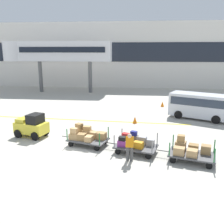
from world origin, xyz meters
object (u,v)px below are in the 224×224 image
baggage_cart_middle (134,143)px  baggage_cart_tail (190,151)px  baggage_cart_lead (86,136)px  shuttle_van (200,104)px  baggage_handler (130,146)px  baggage_tug (32,126)px  safety_cone_near (162,104)px  safety_cone_far (135,120)px

baggage_cart_middle → baggage_cart_tail: bearing=-15.9°
baggage_cart_lead → baggage_cart_middle: size_ratio=1.00×
baggage_cart_middle → shuttle_van: 9.35m
baggage_handler → shuttle_van: bearing=57.8°
baggage_cart_middle → shuttle_van: (5.36, 7.64, 0.71)m
baggage_cart_tail → baggage_cart_lead: bearing=164.1°
baggage_tug → baggage_cart_lead: baggage_tug is taller
safety_cone_near → safety_cone_far: size_ratio=1.00×
baggage_handler → baggage_tug: bearing=154.3°
safety_cone_far → safety_cone_near: bearing=66.1°
safety_cone_far → baggage_handler: bearing=-91.8°
baggage_cart_lead → safety_cone_near: bearing=62.9°
baggage_cart_lead → safety_cone_far: (2.91, 4.87, -0.30)m
baggage_tug → baggage_handler: size_ratio=1.49×
baggage_cart_lead → baggage_cart_middle: bearing=-15.9°
safety_cone_near → baggage_cart_middle: bearing=-102.9°
baggage_cart_tail → shuttle_van: (2.49, 8.45, 0.70)m
baggage_cart_tail → safety_cone_near: size_ratio=5.61×
baggage_cart_middle → baggage_cart_tail: size_ratio=1.00×
shuttle_van → safety_cone_far: size_ratio=9.36×
baggage_cart_middle → baggage_cart_tail: baggage_cart_tail is taller
shuttle_van → safety_cone_near: bearing=121.3°
baggage_cart_lead → safety_cone_far: bearing=59.1°
baggage_tug → safety_cone_far: bearing=29.2°
shuttle_van → safety_cone_near: size_ratio=9.36×
baggage_cart_middle → baggage_handler: (-0.24, -1.26, 0.34)m
baggage_handler → baggage_cart_tail: bearing=8.1°
baggage_handler → baggage_cart_middle: bearing=79.2°
baggage_handler → shuttle_van: 10.51m
safety_cone_near → safety_cone_far: (-2.76, -6.23, 0.00)m
baggage_cart_tail → shuttle_van: bearing=73.6°
baggage_cart_middle → safety_cone_far: baggage_cart_middle is taller
baggage_cart_tail → baggage_handler: (-3.11, -0.44, 0.33)m
baggage_tug → baggage_cart_middle: baggage_tug is taller
baggage_handler → safety_cone_far: size_ratio=2.84×
baggage_cart_tail → safety_cone_far: baggage_cart_tail is taller
shuttle_van → baggage_tug: bearing=-154.8°
baggage_cart_tail → safety_cone_near: 12.75m
baggage_cart_middle → baggage_handler: size_ratio=1.97×
baggage_cart_lead → safety_cone_near: 12.46m
baggage_cart_lead → safety_cone_far: 5.68m
baggage_tug → safety_cone_far: baggage_tug is taller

